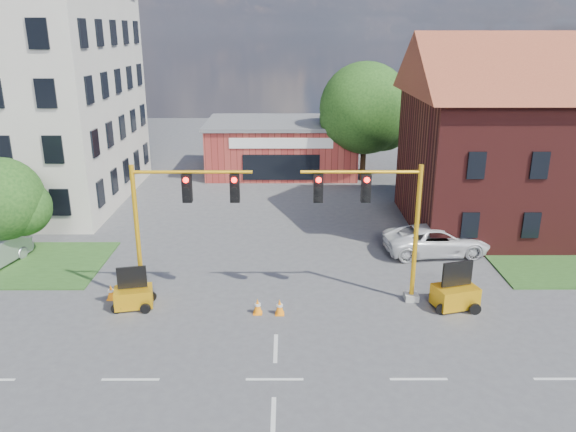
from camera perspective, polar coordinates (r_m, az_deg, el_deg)
The scene contains 13 objects.
ground at distance 20.24m, azimuth -1.37°, elevation -16.26°, with size 120.00×120.00×0.00m, color #444447.
brick_shop at distance 47.55m, azimuth -0.66°, elevation 7.11°, with size 12.40×8.40×4.30m.
tree_large at distance 44.59m, azimuth 8.29°, elevation 10.49°, with size 7.42×7.07×9.26m.
tree_nw_front at distance 31.80m, azimuth -26.69°, elevation 1.34°, with size 4.44×4.23×5.50m.
signal_mast_west at distance 24.35m, azimuth -11.46°, elevation -0.13°, with size 5.30×0.60×6.20m.
signal_mast_east at distance 24.20m, azimuth 9.21°, elevation -0.11°, with size 5.30×0.60×6.20m.
trailer_west at distance 25.45m, azimuth -15.42°, elevation -7.77°, with size 1.78×1.37×1.82m.
trailer_east at distance 25.55m, azimuth 16.62°, elevation -7.59°, with size 2.06×1.65×2.05m.
cone_a at distance 26.54m, azimuth -17.53°, elevation -7.40°, with size 0.40×0.40×0.70m.
cone_b at distance 24.17m, azimuth -3.11°, elevation -9.15°, with size 0.40×0.40×0.70m.
cone_c at distance 24.08m, azimuth -0.85°, elevation -9.24°, with size 0.40×0.40×0.70m.
cone_d at distance 26.27m, azimuth 16.78°, elevation -7.60°, with size 0.40×0.40×0.70m.
pickup_white at distance 31.15m, azimuth 14.84°, elevation -2.37°, with size 2.59×5.61×1.56m, color white.
Camera 1 is at (0.42, -16.63, 11.54)m, focal length 35.00 mm.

